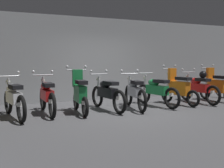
% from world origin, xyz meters
% --- Properties ---
extents(ground_plane, '(80.00, 80.00, 0.00)m').
position_xyz_m(ground_plane, '(0.00, 0.00, 0.00)').
color(ground_plane, '#424244').
extents(back_wall, '(16.00, 0.30, 2.95)m').
position_xyz_m(back_wall, '(0.00, 2.51, 1.48)').
color(back_wall, gray).
rests_on(back_wall, ground).
extents(motorbike_slot_1, '(0.61, 1.93, 1.15)m').
position_xyz_m(motorbike_slot_1, '(-2.95, 0.27, 0.49)').
color(motorbike_slot_1, black).
rests_on(motorbike_slot_1, ground).
extents(motorbike_slot_2, '(0.59, 1.95, 1.15)m').
position_xyz_m(motorbike_slot_2, '(-2.10, 0.49, 0.49)').
color(motorbike_slot_2, black).
rests_on(motorbike_slot_2, ground).
extents(motorbike_slot_3, '(0.59, 1.68, 1.29)m').
position_xyz_m(motorbike_slot_3, '(-1.26, 0.25, 0.53)').
color(motorbike_slot_3, black).
rests_on(motorbike_slot_3, ground).
extents(motorbike_slot_4, '(0.59, 1.95, 1.15)m').
position_xyz_m(motorbike_slot_4, '(-0.42, 0.33, 0.49)').
color(motorbike_slot_4, black).
rests_on(motorbike_slot_4, ground).
extents(motorbike_slot_5, '(0.61, 1.93, 1.15)m').
position_xyz_m(motorbike_slot_5, '(0.43, 0.25, 0.49)').
color(motorbike_slot_5, black).
rests_on(motorbike_slot_5, ground).
extents(motorbike_slot_6, '(0.57, 1.94, 1.03)m').
position_xyz_m(motorbike_slot_6, '(1.26, 0.37, 0.49)').
color(motorbike_slot_6, black).
rests_on(motorbike_slot_6, ground).
extents(motorbike_slot_7, '(0.59, 1.68, 1.29)m').
position_xyz_m(motorbike_slot_7, '(2.10, 0.36, 0.53)').
color(motorbike_slot_7, black).
rests_on(motorbike_slot_7, ground).
extents(motorbike_slot_8, '(0.59, 1.95, 1.15)m').
position_xyz_m(motorbike_slot_8, '(2.94, 0.39, 0.53)').
color(motorbike_slot_8, black).
rests_on(motorbike_slot_8, ground).
extents(motorbike_slot_9, '(0.59, 1.68, 1.29)m').
position_xyz_m(motorbike_slot_9, '(3.78, 0.45, 0.53)').
color(motorbike_slot_9, black).
rests_on(motorbike_slot_9, ground).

